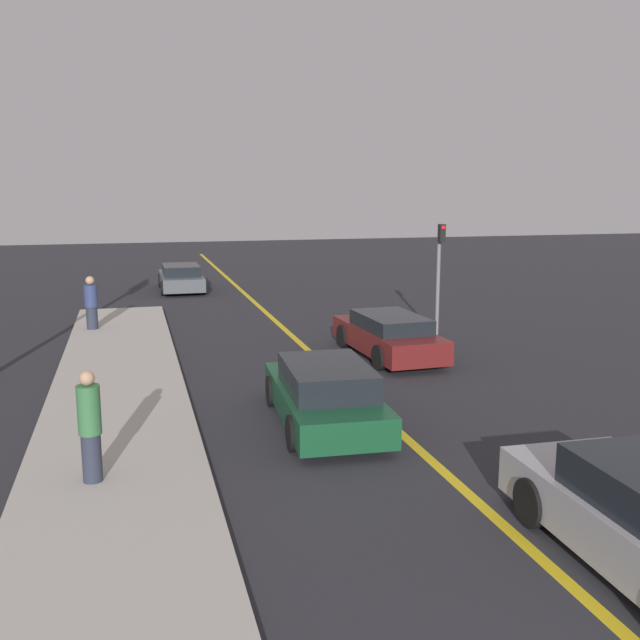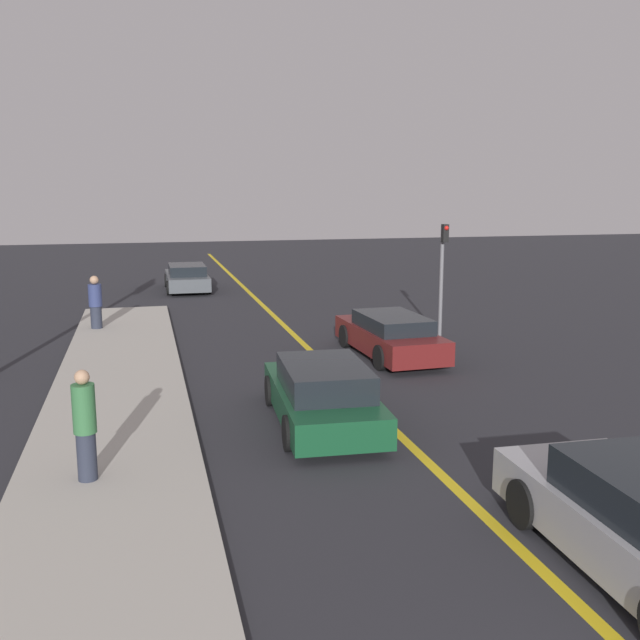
# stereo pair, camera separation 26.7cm
# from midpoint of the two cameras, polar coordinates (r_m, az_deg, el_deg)

# --- Properties ---
(road_center_line) EXTENTS (0.20, 60.00, 0.01)m
(road_center_line) POSITION_cam_midpoint_polar(r_m,az_deg,el_deg) (22.36, -2.33, -1.51)
(road_center_line) COLOR gold
(road_center_line) RESTS_ON ground_plane
(sidewalk_left) EXTENTS (3.03, 24.64, 0.14)m
(sidewalk_left) POSITION_cam_midpoint_polar(r_m,az_deg,el_deg) (16.33, -16.32, -6.26)
(sidewalk_left) COLOR #ADA89E
(sidewalk_left) RESTS_ON ground_plane
(car_ahead_center) EXTENTS (2.10, 4.56, 1.28)m
(car_ahead_center) POSITION_cam_midpoint_polar(r_m,az_deg,el_deg) (14.24, -0.15, -5.97)
(car_ahead_center) COLOR #144728
(car_ahead_center) RESTS_ON ground_plane
(car_far_distant) EXTENTS (2.01, 4.66, 1.21)m
(car_far_distant) POSITION_cam_midpoint_polar(r_m,az_deg,el_deg) (20.03, 5.11, -1.21)
(car_far_distant) COLOR maroon
(car_far_distant) RESTS_ON ground_plane
(car_parked_left_lot) EXTENTS (1.96, 4.44, 1.21)m
(car_parked_left_lot) POSITION_cam_midpoint_polar(r_m,az_deg,el_deg) (33.37, -11.28, 3.32)
(car_parked_left_lot) COLOR #4C5156
(car_parked_left_lot) RESTS_ON ground_plane
(pedestrian_near_curb) EXTENTS (0.36, 0.36, 1.78)m
(pedestrian_near_curb) POSITION_cam_midpoint_polar(r_m,az_deg,el_deg) (11.74, -18.55, -8.08)
(pedestrian_near_curb) COLOR #282D3D
(pedestrian_near_curb) RESTS_ON sidewalk_left
(pedestrian_mid_group) EXTENTS (0.43, 0.43, 1.73)m
(pedestrian_mid_group) POSITION_cam_midpoint_polar(r_m,az_deg,el_deg) (24.28, -18.14, 1.30)
(pedestrian_mid_group) COLOR #282D3D
(pedestrian_mid_group) RESTS_ON sidewalk_left
(traffic_light) EXTENTS (0.18, 0.40, 3.56)m
(traffic_light) POSITION_cam_midpoint_polar(r_m,az_deg,el_deg) (22.63, 9.18, 4.19)
(traffic_light) COLOR slate
(traffic_light) RESTS_ON ground_plane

